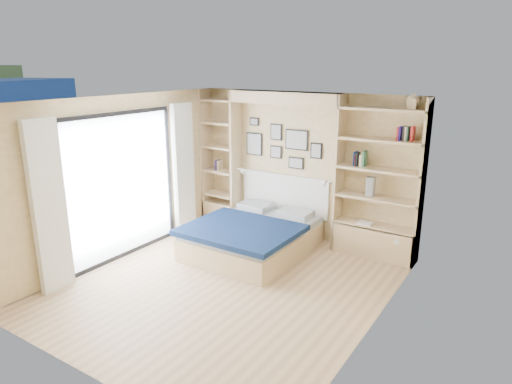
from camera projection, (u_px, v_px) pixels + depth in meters
The scene contains 8 objects.
ground at pixel (227, 285), 6.27m from camera, with size 4.50×4.50×0.00m, color tan.
room_shell at pixel (263, 182), 7.40m from camera, with size 4.50×4.50×4.50m.
bed at pixel (253, 235), 7.36m from camera, with size 1.69×2.07×1.07m.
photo_gallery at pixel (281, 144), 7.86m from camera, with size 1.48×0.02×0.82m.
reading_lamps at pixel (282, 176), 7.74m from camera, with size 1.92×0.12×0.15m.
shelf_decor at pixel (373, 148), 6.83m from camera, with size 3.57×0.23×2.03m.
deck at pixel (65, 234), 8.14m from camera, with size 3.20×4.00×0.05m, color #6D6250.
deck_chair at pixel (62, 207), 8.30m from camera, with size 0.58×0.91×0.88m.
Camera 1 is at (3.40, -4.56, 2.95)m, focal length 32.00 mm.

